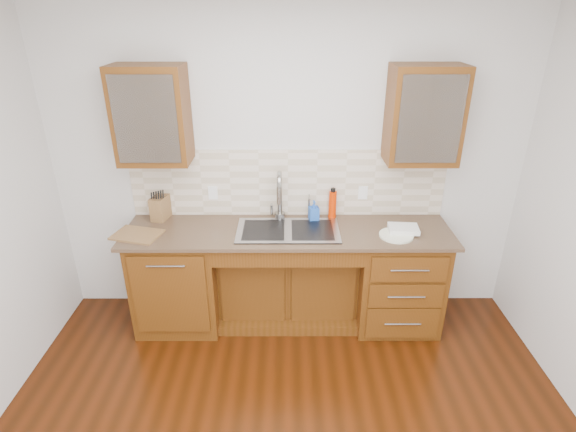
{
  "coord_description": "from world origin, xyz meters",
  "views": [
    {
      "loc": [
        -0.01,
        -1.88,
        2.58
      ],
      "look_at": [
        0.0,
        1.4,
        1.05
      ],
      "focal_mm": 28.0,
      "sensor_mm": 36.0,
      "label": 1
    }
  ],
  "objects_px": {
    "water_bottle": "(332,205)",
    "cutting_board": "(137,235)",
    "plate": "(396,235)",
    "knife_block": "(160,208)",
    "soap_bottle": "(314,211)"
  },
  "relations": [
    {
      "from": "knife_block",
      "to": "cutting_board",
      "type": "xyz_separation_m",
      "value": [
        -0.12,
        -0.32,
        -0.09
      ]
    },
    {
      "from": "plate",
      "to": "knife_block",
      "type": "distance_m",
      "value": 2.0
    },
    {
      "from": "soap_bottle",
      "to": "plate",
      "type": "relative_size",
      "value": 0.66
    },
    {
      "from": "knife_block",
      "to": "cutting_board",
      "type": "bearing_deg",
      "value": -96.63
    },
    {
      "from": "knife_block",
      "to": "cutting_board",
      "type": "relative_size",
      "value": 0.56
    },
    {
      "from": "water_bottle",
      "to": "plate",
      "type": "distance_m",
      "value": 0.61
    },
    {
      "from": "knife_block",
      "to": "cutting_board",
      "type": "distance_m",
      "value": 0.36
    },
    {
      "from": "cutting_board",
      "to": "water_bottle",
      "type": "bearing_deg",
      "value": 11.85
    },
    {
      "from": "plate",
      "to": "cutting_board",
      "type": "height_order",
      "value": "cutting_board"
    },
    {
      "from": "soap_bottle",
      "to": "water_bottle",
      "type": "bearing_deg",
      "value": 4.21
    },
    {
      "from": "plate",
      "to": "knife_block",
      "type": "bearing_deg",
      "value": 170.25
    },
    {
      "from": "plate",
      "to": "cutting_board",
      "type": "relative_size",
      "value": 0.75
    },
    {
      "from": "water_bottle",
      "to": "cutting_board",
      "type": "height_order",
      "value": "water_bottle"
    },
    {
      "from": "plate",
      "to": "cutting_board",
      "type": "xyz_separation_m",
      "value": [
        -2.09,
        0.01,
        0.0
      ]
    },
    {
      "from": "soap_bottle",
      "to": "cutting_board",
      "type": "bearing_deg",
      "value": 179.51
    }
  ]
}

